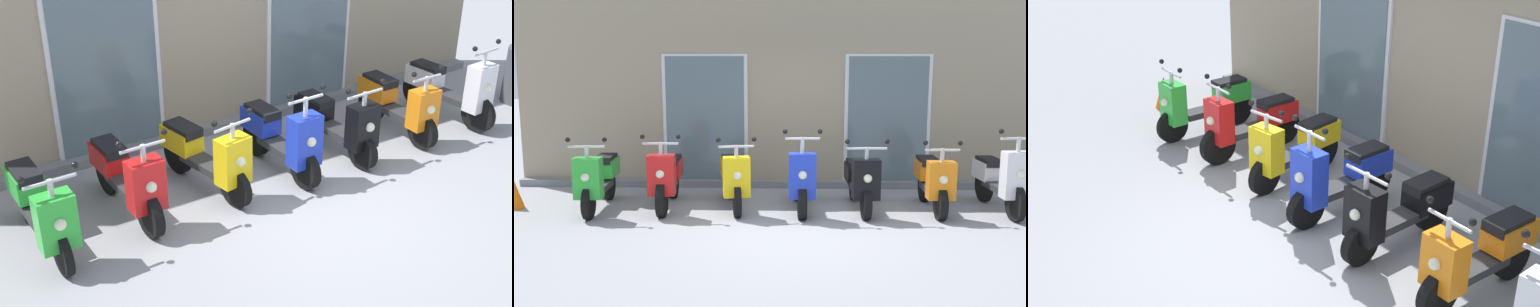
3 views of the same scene
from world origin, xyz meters
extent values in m
plane|color=#939399|center=(0.00, 0.00, 0.00)|extent=(40.00, 40.00, 0.00)
cube|color=gray|center=(0.00, 2.71, 2.09)|extent=(9.68, 0.30, 4.18)
cube|color=slate|center=(0.00, 2.46, 0.06)|extent=(9.68, 0.20, 0.12)
cube|color=silver|center=(-1.57, 2.54, 1.15)|extent=(1.47, 0.04, 2.30)
cube|color=slate|center=(-1.57, 2.52, 1.15)|extent=(1.35, 0.02, 2.22)
cube|color=silver|center=(1.57, 2.54, 1.15)|extent=(1.47, 0.04, 2.30)
cube|color=slate|center=(1.57, 2.52, 1.15)|extent=(1.35, 0.02, 2.22)
cylinder|color=black|center=(-2.95, 0.39, 0.24)|extent=(0.10, 0.48, 0.47)
cylinder|color=black|center=(-2.99, 1.53, 0.24)|extent=(0.10, 0.48, 0.47)
cube|color=#2D2D30|center=(-2.97, 0.96, 0.34)|extent=(0.28, 0.71, 0.09)
cube|color=green|center=(-2.95, 0.43, 0.59)|extent=(0.39, 0.25, 0.59)
sphere|color=#F2EFCC|center=(-2.95, 0.30, 0.63)|extent=(0.12, 0.12, 0.12)
cube|color=green|center=(-2.99, 1.43, 0.55)|extent=(0.32, 0.53, 0.28)
cube|color=black|center=(-2.99, 1.39, 0.69)|extent=(0.28, 0.49, 0.11)
cylinder|color=silver|center=(-2.95, 0.43, 0.96)|extent=(0.06, 0.06, 0.20)
cylinder|color=silver|center=(-2.95, 0.43, 1.04)|extent=(0.51, 0.05, 0.04)
sphere|color=black|center=(-2.70, 0.44, 1.14)|extent=(0.07, 0.07, 0.07)
sphere|color=black|center=(-3.21, 0.42, 1.14)|extent=(0.07, 0.07, 0.07)
cylinder|color=black|center=(-1.94, 0.55, 0.26)|extent=(0.13, 0.52, 0.51)
cylinder|color=black|center=(-1.99, 1.67, 0.26)|extent=(0.13, 0.52, 0.51)
cube|color=#2D2D30|center=(-1.96, 1.11, 0.36)|extent=(0.29, 0.70, 0.09)
cube|color=red|center=(-1.94, 0.59, 0.61)|extent=(0.39, 0.26, 0.58)
sphere|color=#F2EFCC|center=(-1.94, 0.46, 0.65)|extent=(0.12, 0.12, 0.12)
cube|color=red|center=(-1.98, 1.57, 0.52)|extent=(0.32, 0.53, 0.28)
cube|color=black|center=(-1.98, 1.53, 0.66)|extent=(0.28, 0.49, 0.11)
cylinder|color=silver|center=(-1.94, 0.59, 0.98)|extent=(0.06, 0.06, 0.20)
cylinder|color=silver|center=(-1.94, 0.59, 1.06)|extent=(0.51, 0.06, 0.04)
sphere|color=black|center=(-1.69, 0.60, 1.16)|extent=(0.07, 0.07, 0.07)
sphere|color=black|center=(-2.20, 0.58, 1.16)|extent=(0.07, 0.07, 0.07)
cylinder|color=black|center=(-0.86, 0.57, 0.24)|extent=(0.18, 0.48, 0.47)
cylinder|color=black|center=(-1.06, 1.67, 0.24)|extent=(0.18, 0.48, 0.47)
cube|color=#2D2D30|center=(-0.96, 1.12, 0.34)|extent=(0.38, 0.73, 0.09)
cube|color=yellow|center=(-0.87, 0.61, 0.58)|extent=(0.42, 0.30, 0.57)
sphere|color=#F2EFCC|center=(-0.84, 0.48, 0.62)|extent=(0.12, 0.12, 0.12)
cube|color=yellow|center=(-1.04, 1.57, 0.51)|extent=(0.39, 0.57, 0.28)
cube|color=black|center=(-1.03, 1.53, 0.65)|extent=(0.34, 0.52, 0.11)
cylinder|color=silver|center=(-0.87, 0.61, 0.95)|extent=(0.06, 0.06, 0.19)
cylinder|color=silver|center=(-0.87, 0.61, 1.02)|extent=(0.50, 0.13, 0.04)
sphere|color=black|center=(-0.62, 0.66, 1.12)|extent=(0.07, 0.07, 0.07)
sphere|color=black|center=(-1.11, 0.57, 1.12)|extent=(0.07, 0.07, 0.07)
cylinder|color=black|center=(0.07, 0.50, 0.24)|extent=(0.14, 0.48, 0.47)
cylinder|color=black|center=(0.03, 1.55, 0.24)|extent=(0.14, 0.48, 0.47)
cube|color=#2D2D30|center=(0.05, 1.02, 0.34)|extent=(0.29, 0.67, 0.09)
cube|color=#1E38C6|center=(0.07, 0.54, 0.62)|extent=(0.39, 0.25, 0.65)
sphere|color=#F2EFCC|center=(0.08, 0.41, 0.66)|extent=(0.12, 0.12, 0.12)
cube|color=#1E38C6|center=(0.04, 1.45, 0.54)|extent=(0.32, 0.53, 0.28)
cube|color=black|center=(0.04, 1.41, 0.68)|extent=(0.28, 0.49, 0.11)
cylinder|color=silver|center=(0.07, 0.54, 1.05)|extent=(0.06, 0.06, 0.25)
cylinder|color=silver|center=(0.07, 0.54, 1.15)|extent=(0.49, 0.05, 0.04)
sphere|color=black|center=(0.32, 0.55, 1.25)|extent=(0.07, 0.07, 0.07)
sphere|color=black|center=(-0.17, 0.53, 1.25)|extent=(0.07, 0.07, 0.07)
cylinder|color=black|center=(0.98, 0.51, 0.23)|extent=(0.13, 0.46, 0.45)
cylinder|color=black|center=(0.93, 1.61, 0.23)|extent=(0.13, 0.46, 0.45)
cube|color=#2D2D30|center=(0.95, 1.06, 0.33)|extent=(0.29, 0.70, 0.09)
cube|color=black|center=(0.98, 0.55, 0.58)|extent=(0.39, 0.26, 0.58)
sphere|color=#F2EFCC|center=(0.98, 0.42, 0.62)|extent=(0.12, 0.12, 0.12)
cube|color=black|center=(0.93, 1.51, 0.47)|extent=(0.32, 0.53, 0.28)
cube|color=black|center=(0.94, 1.47, 0.61)|extent=(0.28, 0.49, 0.11)
cylinder|color=silver|center=(0.98, 0.55, 0.94)|extent=(0.06, 0.06, 0.19)
cylinder|color=silver|center=(0.98, 0.55, 1.02)|extent=(0.56, 0.06, 0.04)
sphere|color=black|center=(1.26, 0.56, 1.12)|extent=(0.07, 0.07, 0.07)
sphere|color=black|center=(0.70, 0.53, 1.12)|extent=(0.07, 0.07, 0.07)
cylinder|color=black|center=(2.03, 0.52, 0.23)|extent=(0.11, 0.47, 0.47)
cylinder|color=black|center=(2.03, 1.57, 0.23)|extent=(0.11, 0.47, 0.47)
cube|color=#2D2D30|center=(2.03, 1.04, 0.33)|extent=(0.26, 0.65, 0.09)
cube|color=orange|center=(2.03, 0.56, 0.56)|extent=(0.38, 0.24, 0.54)
sphere|color=#F2EFCC|center=(2.03, 0.43, 0.60)|extent=(0.12, 0.12, 0.12)
cube|color=orange|center=(2.03, 1.47, 0.54)|extent=(0.30, 0.52, 0.28)
cube|color=black|center=(2.03, 1.43, 0.68)|extent=(0.26, 0.48, 0.11)
cylinder|color=silver|center=(2.03, 0.56, 0.91)|extent=(0.06, 0.06, 0.21)
cylinder|color=silver|center=(2.03, 0.56, 1.00)|extent=(0.48, 0.04, 0.04)
sphere|color=black|center=(2.27, 0.56, 1.10)|extent=(0.07, 0.07, 0.07)
sphere|color=black|center=(1.79, 0.56, 1.10)|extent=(0.07, 0.07, 0.07)
cylinder|color=black|center=(3.06, 0.48, 0.26)|extent=(0.13, 0.53, 0.52)
cylinder|color=black|center=(2.97, 1.59, 0.26)|extent=(0.13, 0.53, 0.52)
cube|color=#2D2D30|center=(3.02, 1.04, 0.36)|extent=(0.32, 0.71, 0.09)
cube|color=white|center=(3.06, 0.52, 0.65)|extent=(0.40, 0.27, 0.66)
sphere|color=#F2EFCC|center=(3.07, 0.39, 0.69)|extent=(0.12, 0.12, 0.12)
cube|color=white|center=(2.98, 1.49, 0.53)|extent=(0.34, 0.54, 0.28)
cube|color=black|center=(2.98, 1.45, 0.67)|extent=(0.30, 0.50, 0.11)
cylinder|color=silver|center=(3.06, 0.52, 1.08)|extent=(0.06, 0.06, 0.23)
cylinder|color=silver|center=(3.06, 0.52, 1.17)|extent=(0.51, 0.08, 0.04)
sphere|color=black|center=(2.81, 0.50, 1.27)|extent=(0.07, 0.07, 0.07)
camera|label=1|loc=(-4.24, -5.27, 4.23)|focal=47.73mm
camera|label=2|loc=(-0.12, -7.82, 2.42)|focal=42.40mm
camera|label=3|loc=(5.34, -3.59, 4.01)|focal=47.81mm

